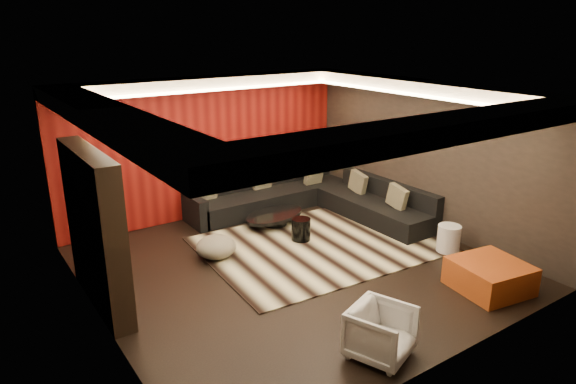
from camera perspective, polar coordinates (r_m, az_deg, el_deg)
floor at (r=8.39m, az=0.65°, el=-8.32°), size 6.00×6.00×0.02m
ceiling at (r=7.56m, az=0.72°, el=11.18°), size 6.00×6.00×0.02m
wall_back at (r=10.38m, az=-8.98°, el=4.95°), size 6.00×0.02×2.80m
wall_left at (r=6.69m, az=-20.93°, el=-3.47°), size 0.02×6.00×2.80m
wall_right at (r=9.85m, az=15.18°, el=3.83°), size 0.02×6.00×2.80m
red_feature_wall at (r=10.34m, az=-8.88°, el=4.91°), size 5.98×0.05×2.78m
soffit_back at (r=9.89m, az=-8.55°, el=11.92°), size 6.00×0.60×0.22m
soffit_front at (r=5.63m, az=16.92°, el=6.75°), size 6.00×0.60×0.22m
soffit_left at (r=6.43m, az=-19.54°, el=7.83°), size 0.60×4.80×0.22m
soffit_right at (r=9.39m, az=14.57°, el=11.23°), size 0.60×4.80×0.22m
cove_back at (r=9.60m, az=-7.60°, el=11.24°), size 4.80×0.08×0.04m
cove_front at (r=5.86m, az=14.25°, el=6.50°), size 4.80×0.08×0.04m
cove_left at (r=6.54m, az=-16.58°, el=7.48°), size 0.08×4.80×0.04m
cove_right at (r=9.15m, az=13.09°, el=10.60°), size 0.08×4.80×0.04m
tv_surround at (r=7.37m, az=-20.64°, el=-3.95°), size 0.30×2.00×2.20m
tv_screen at (r=7.29m, az=-19.74°, el=-1.16°), size 0.04×1.30×0.80m
tv_shelf at (r=7.56m, az=-19.14°, el=-6.53°), size 0.04×1.60×0.04m
rug at (r=9.16m, az=3.52°, el=-5.83°), size 4.18×3.25×0.02m
coffee_table at (r=9.98m, az=-1.52°, el=-2.99°), size 1.56×1.56×0.22m
drum_stool at (r=9.24m, az=1.45°, el=-4.16°), size 0.35×0.35×0.40m
striped_pouf at (r=8.66m, az=-8.00°, el=-6.05°), size 0.79×0.79×0.37m
white_side_table at (r=9.20m, az=17.42°, el=-4.99°), size 0.44×0.44×0.48m
orange_ottoman at (r=8.17m, az=21.50°, el=-8.69°), size 1.10×1.10×0.43m
armchair at (r=6.27m, az=10.29°, el=-15.13°), size 0.87×0.89×0.63m
sectional_sofa at (r=10.62m, az=2.50°, el=-0.93°), size 3.65×3.50×0.75m
throw_pillows at (r=10.49m, az=2.11°, el=0.90°), size 3.06×2.83×0.50m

